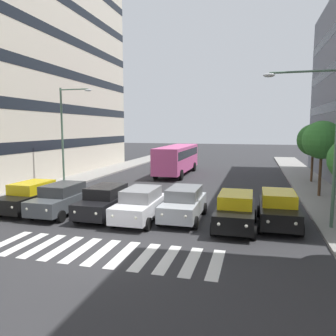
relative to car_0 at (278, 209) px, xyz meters
The scene contains 15 objects.
ground_plane 8.91m from the car_0, 38.24° to the left, with size 180.00×180.00×0.00m, color #2D2D30.
building_right_block_0 31.73m from the car_0, 29.77° to the right, with size 11.21×23.91×30.31m.
crosswalk_markings 8.91m from the car_0, 38.24° to the left, with size 9.45×2.80×0.01m.
car_0 is the anchor object (origin of this frame).
car_1 2.25m from the car_0, 24.22° to the left, with size 2.02×4.44×1.72m.
car_2 4.82m from the car_0, ahead, with size 2.02×4.44×1.72m.
car_3 7.04m from the car_0, ahead, with size 2.02×4.44×1.72m.
car_4 9.13m from the car_0, ahead, with size 2.02×4.44×1.72m.
car_5 11.80m from the car_0, ahead, with size 2.02×4.44×1.72m.
car_6 13.91m from the car_0, ahead, with size 2.02×4.44×1.72m.
bus_behind_traffic 18.81m from the car_0, 61.02° to the right, with size 2.78×10.50×3.00m.
street_lamp_left 4.31m from the car_0, behind, with size 3.48×0.28×7.50m.
street_lamp_right 17.74m from the car_0, 22.57° to the right, with size 2.79×0.28×7.91m.
street_tree_2 8.95m from the car_0, 112.68° to the right, with size 2.64×2.64×5.24m.
street_tree_3 14.97m from the car_0, 104.65° to the right, with size 2.79×2.79×5.09m.
Camera 1 is at (-5.73, 11.35, 4.89)m, focal length 34.94 mm.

